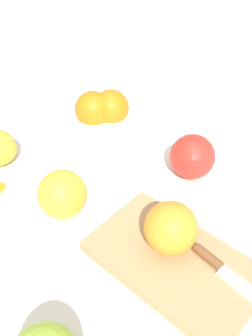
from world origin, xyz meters
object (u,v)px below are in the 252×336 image
orange_on_board (171,228)px  bowl (105,122)px  cutting_board (175,262)px  apple_back_center (192,157)px  apple_front_left_2 (62,194)px  knife (227,273)px

orange_on_board → bowl: bearing=155.7°
cutting_board → apple_back_center: (-0.11, 0.18, 0.03)m
cutting_board → orange_on_board: (-0.02, 0.01, 0.05)m
bowl → apple_front_left_2: size_ratio=2.37×
apple_front_left_2 → cutting_board: bearing=13.2°
bowl → knife: bowl is taller
cutting_board → knife: bearing=24.1°
orange_on_board → knife: bearing=11.0°
cutting_board → apple_back_center: apple_back_center is taller
bowl → orange_on_board: 0.30m
apple_front_left_2 → orange_on_board: bearing=18.6°
apple_front_left_2 → knife: bearing=16.1°
bowl → orange_on_board: size_ratio=2.46×
cutting_board → knife: (0.07, 0.03, 0.01)m
knife → apple_front_left_2: apple_front_left_2 is taller
cutting_board → apple_front_left_2: (-0.20, -0.05, 0.03)m
bowl → knife: 0.38m
apple_front_left_2 → apple_back_center: 0.24m
orange_on_board → apple_back_center: size_ratio=0.95×
bowl → cutting_board: bearing=-24.7°
cutting_board → apple_back_center: 0.21m
bowl → knife: bearing=-16.3°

